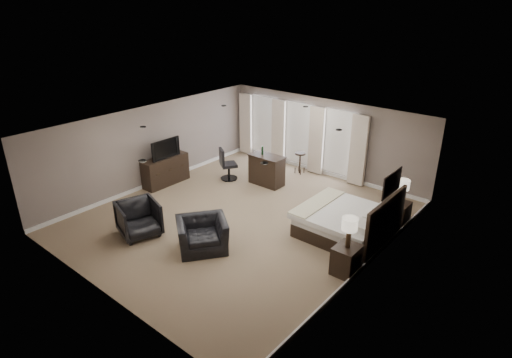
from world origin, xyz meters
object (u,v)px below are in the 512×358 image
Objects in this scene: bed at (344,210)px; bar_stool_left at (259,163)px; lamp_near at (349,233)px; tv at (164,155)px; armchair_far at (139,217)px; lamp_far at (402,192)px; bar_stool_right at (300,163)px; bar_counter at (267,170)px; dresser at (166,171)px; desk_chair at (229,164)px; armchair_near at (202,230)px; nightstand_near at (346,260)px; nightstand_far at (399,213)px.

bar_stool_left is (-4.24, 1.75, -0.30)m from bed.
lamp_near reaches higher than tv.
lamp_far is at bearing -27.75° from armchair_far.
armchair_far is at bearing -97.59° from bar_stool_right.
bed reaches higher than bar_counter.
armchair_far is 6.12m from bar_stool_right.
dresser is 2.10× the size of bar_stool_left.
desk_chair is (-5.59, 2.19, -0.47)m from lamp_near.
dresser is at bearing -172.07° from bed.
lamp_far is 7.31m from dresser.
armchair_near is at bearing -27.48° from dresser.
bed is 1.74m from nightstand_near.
desk_chair is at bearing 70.90° from armchair_near.
bar_counter is at bearing -177.08° from lamp_far.
tv reaches higher than bar_stool_right.
dresser is 3.25m from armchair_far.
dresser is 2.07m from desk_chair.
bed is at bearing -32.23° from armchair_far.
lamp_near is 0.71× the size of armchair_far.
lamp_far is 0.67× the size of armchair_far.
bar_stool_left is at bearing 176.67° from lamp_far.
armchair_far is at bearing -139.87° from bed.
dresser is (-6.92, 0.61, 0.13)m from nightstand_near.
desk_chair is (-1.22, -0.49, 0.05)m from bar_counter.
nightstand_far is 0.57× the size of tv.
dresser is at bearing -161.69° from lamp_far.
lamp_near is at bearing -45.51° from bar_stool_right.
bed is 5.23m from armchair_far.
tv reaches higher than bar_stool_left.
lamp_far is 4.30m from bar_stool_right.
nightstand_near is 6.98m from tv.
dresser is (-6.92, -2.29, 0.15)m from nightstand_far.
bar_counter is at bearing 160.57° from bed.
lamp_far is 0.59× the size of bar_counter.
nightstand_near is 3.45m from armchair_near.
nightstand_far is 2.99m from lamp_near.
desk_chair is at bearing -172.76° from lamp_far.
lamp_far is at bearing 90.00° from lamp_near.
nightstand_far is at bearing -0.31° from armchair_near.
bed is 4.76m from desk_chair.
bed reaches higher than armchair_far.
bed is 4.19m from bar_stool_right.
bed is 1.35× the size of dresser.
dresser is at bearing 174.96° from nightstand_near.
lamp_far reaches higher than bar_stool_right.
lamp_far is 0.42× the size of dresser.
lamp_far is 0.89× the size of bar_stool_right.
nightstand_near is at bearing -168.64° from desk_chair.
dresser is at bearing 98.97° from armchair_near.
bar_stool_right is (-4.08, 1.25, 0.07)m from nightstand_far.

